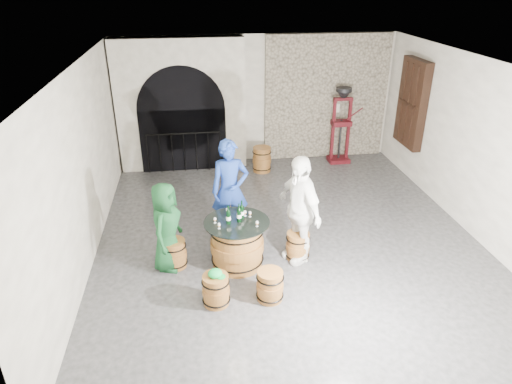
{
  "coord_description": "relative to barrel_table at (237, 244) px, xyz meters",
  "views": [
    {
      "loc": [
        -1.62,
        -7.33,
        4.54
      ],
      "look_at": [
        -0.62,
        -0.2,
        1.05
      ],
      "focal_mm": 32.0,
      "sensor_mm": 36.0,
      "label": 1
    }
  ],
  "objects": [
    {
      "name": "ground",
      "position": [
        1.03,
        0.83,
        -0.42
      ],
      "size": [
        8.0,
        8.0,
        0.0
      ],
      "primitive_type": "plane",
      "color": "#2A2A2D",
      "rests_on": "ground"
    },
    {
      "name": "wall_back",
      "position": [
        1.03,
        4.83,
        1.18
      ],
      "size": [
        8.0,
        0.0,
        8.0
      ],
      "primitive_type": "plane",
      "rotation": [
        1.57,
        0.0,
        0.0
      ],
      "color": "silver",
      "rests_on": "ground"
    },
    {
      "name": "wall_front",
      "position": [
        1.03,
        -3.17,
        1.18
      ],
      "size": [
        8.0,
        0.0,
        8.0
      ],
      "primitive_type": "plane",
      "rotation": [
        -1.57,
        0.0,
        0.0
      ],
      "color": "silver",
      "rests_on": "ground"
    },
    {
      "name": "wall_left",
      "position": [
        -2.47,
        0.83,
        1.18
      ],
      "size": [
        0.0,
        8.0,
        8.0
      ],
      "primitive_type": "plane",
      "rotation": [
        1.57,
        0.0,
        1.57
      ],
      "color": "silver",
      "rests_on": "ground"
    },
    {
      "name": "wall_right",
      "position": [
        4.53,
        0.83,
        1.18
      ],
      "size": [
        0.0,
        8.0,
        8.0
      ],
      "primitive_type": "plane",
      "rotation": [
        1.57,
        0.0,
        -1.57
      ],
      "color": "silver",
      "rests_on": "ground"
    },
    {
      "name": "ceiling",
      "position": [
        1.03,
        0.83,
        2.78
      ],
      "size": [
        8.0,
        8.0,
        0.0
      ],
      "primitive_type": "plane",
      "rotation": [
        3.14,
        0.0,
        0.0
      ],
      "color": "beige",
      "rests_on": "wall_back"
    },
    {
      "name": "stone_facing_panel",
      "position": [
        2.83,
        4.77,
        1.18
      ],
      "size": [
        3.2,
        0.12,
        3.18
      ],
      "primitive_type": "cube",
      "color": "#A09580",
      "rests_on": "ground"
    },
    {
      "name": "arched_opening",
      "position": [
        -0.87,
        4.57,
        1.17
      ],
      "size": [
        3.1,
        0.6,
        3.19
      ],
      "color": "silver",
      "rests_on": "ground"
    },
    {
      "name": "shuttered_window",
      "position": [
        4.41,
        3.23,
        1.38
      ],
      "size": [
        0.23,
        1.1,
        2.0
      ],
      "color": "black",
      "rests_on": "wall_right"
    },
    {
      "name": "barrel_table",
      "position": [
        0.0,
        0.0,
        0.0
      ],
      "size": [
        1.09,
        1.09,
        0.84
      ],
      "color": "brown",
      "rests_on": "ground"
    },
    {
      "name": "barrel_stool_left",
      "position": [
        -1.06,
        0.1,
        -0.17
      ],
      "size": [
        0.42,
        0.42,
        0.5
      ],
      "color": "brown",
      "rests_on": "ground"
    },
    {
      "name": "barrel_stool_far",
      "position": [
        -0.02,
        1.06,
        -0.17
      ],
      "size": [
        0.42,
        0.42,
        0.5
      ],
      "color": "brown",
      "rests_on": "ground"
    },
    {
      "name": "barrel_stool_right",
      "position": [
        1.06,
        0.04,
        -0.17
      ],
      "size": [
        0.42,
        0.42,
        0.5
      ],
      "color": "brown",
      "rests_on": "ground"
    },
    {
      "name": "barrel_stool_near_right",
      "position": [
        0.4,
        -0.99,
        -0.17
      ],
      "size": [
        0.42,
        0.42,
        0.5
      ],
      "color": "brown",
      "rests_on": "ground"
    },
    {
      "name": "barrel_stool_near_left",
      "position": [
        -0.42,
        -0.97,
        -0.17
      ],
      "size": [
        0.42,
        0.42,
        0.5
      ],
      "color": "brown",
      "rests_on": "ground"
    },
    {
      "name": "green_cap",
      "position": [
        -0.42,
        -0.98,
        0.13
      ],
      "size": [
        0.25,
        0.21,
        0.12
      ],
      "color": "#0E9B3B",
      "rests_on": "barrel_stool_near_left"
    },
    {
      "name": "person_green",
      "position": [
        -1.15,
        0.11,
        0.36
      ],
      "size": [
        0.72,
        0.88,
        1.55
      ],
      "primitive_type": "imported",
      "rotation": [
        0.0,
        0.0,
        1.22
      ],
      "color": "#12421F",
      "rests_on": "ground"
    },
    {
      "name": "person_blue",
      "position": [
        -0.02,
        1.01,
        0.53
      ],
      "size": [
        0.72,
        0.49,
        1.89
      ],
      "primitive_type": "imported",
      "rotation": [
        0.0,
        0.0,
        0.06
      ],
      "color": "navy",
      "rests_on": "ground"
    },
    {
      "name": "person_white",
      "position": [
        1.05,
        0.04,
        0.55
      ],
      "size": [
        0.84,
        1.22,
        1.92
      ],
      "primitive_type": "imported",
      "rotation": [
        0.0,
        0.0,
        -1.21
      ],
      "color": "white",
      "rests_on": "ground"
    },
    {
      "name": "wine_bottle_left",
      "position": [
        -0.14,
        -0.04,
        0.55
      ],
      "size": [
        0.08,
        0.08,
        0.32
      ],
      "color": "black",
      "rests_on": "barrel_table"
    },
    {
      "name": "wine_bottle_center",
      "position": [
        0.04,
        0.01,
        0.55
      ],
      "size": [
        0.08,
        0.08,
        0.32
      ],
      "color": "black",
      "rests_on": "barrel_table"
    },
    {
      "name": "wine_bottle_right",
      "position": [
        0.1,
        0.11,
        0.55
      ],
      "size": [
        0.08,
        0.08,
        0.32
      ],
      "color": "black",
      "rests_on": "barrel_table"
    },
    {
      "name": "tasting_glass_a",
      "position": [
        -0.3,
        -0.18,
        0.47
      ],
      "size": [
        0.05,
        0.05,
        0.1
      ],
      "primitive_type": null,
      "color": "#C16E25",
      "rests_on": "barrel_table"
    },
    {
      "name": "tasting_glass_b",
      "position": [
        0.24,
        0.14,
        0.47
      ],
      "size": [
        0.05,
        0.05,
        0.1
      ],
      "primitive_type": null,
      "color": "#C16E25",
      "rests_on": "barrel_table"
    },
    {
      "name": "tasting_glass_c",
      "position": [
        -0.13,
        0.3,
        0.47
      ],
      "size": [
        0.05,
        0.05,
        0.1
      ],
      "primitive_type": null,
      "color": "#C16E25",
      "rests_on": "barrel_table"
    },
    {
      "name": "tasting_glass_d",
      "position": [
        0.16,
        0.18,
        0.47
      ],
      "size": [
        0.05,
        0.05,
        0.1
      ],
      "primitive_type": null,
      "color": "#C16E25",
      "rests_on": "barrel_table"
    },
    {
      "name": "tasting_glass_e",
      "position": [
        0.31,
        -0.2,
        0.47
      ],
      "size": [
        0.05,
        0.05,
        0.1
      ],
      "primitive_type": null,
      "color": "#C16E25",
      "rests_on": "barrel_table"
    },
    {
      "name": "tasting_glass_f",
      "position": [
        -0.35,
        0.01,
        0.47
      ],
      "size": [
        0.05,
        0.05,
        0.1
      ],
      "primitive_type": null,
      "color": "#C16E25",
      "rests_on": "barrel_table"
    },
    {
      "name": "side_barrel",
      "position": [
        1.03,
        3.97,
        -0.1
      ],
      "size": [
        0.48,
        0.48,
        0.63
      ],
      "rotation": [
        0.0,
        0.0,
        0.36
      ],
      "color": "brown",
      "rests_on": "ground"
    },
    {
      "name": "corking_press",
      "position": [
        3.13,
        4.32,
        0.72
      ],
      "size": [
        0.8,
        0.44,
        1.96
      ],
      "rotation": [
        0.0,
        0.0,
        0.01
      ],
      "color": "#4A0C15",
      "rests_on": "ground"
    },
    {
      "name": "control_box",
      "position": [
        3.08,
        4.69,
        0.93
      ],
      "size": [
        0.18,
        0.1,
        0.22
      ],
      "primitive_type": "cube",
      "color": "silver",
      "rests_on": "wall_back"
    }
  ]
}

